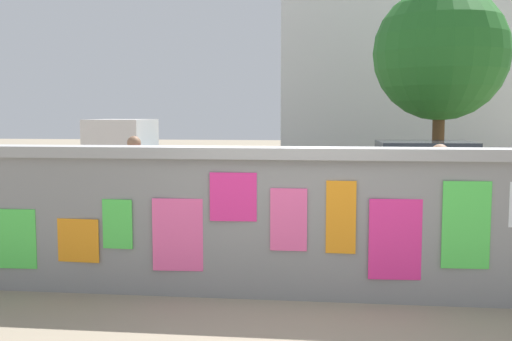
% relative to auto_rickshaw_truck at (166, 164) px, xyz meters
% --- Properties ---
extents(ground, '(60.00, 60.00, 0.00)m').
position_rel_auto_rickshaw_truck_xyz_m(ground, '(3.09, 1.82, -0.90)').
color(ground, gray).
extents(poster_wall, '(8.50, 0.42, 1.62)m').
position_rel_auto_rickshaw_truck_xyz_m(poster_wall, '(3.09, -6.18, -0.07)').
color(poster_wall, gray).
rests_on(poster_wall, ground).
extents(auto_rickshaw_truck, '(3.64, 1.59, 1.85)m').
position_rel_auto_rickshaw_truck_xyz_m(auto_rickshaw_truck, '(0.00, 0.00, 0.00)').
color(auto_rickshaw_truck, black).
rests_on(auto_rickshaw_truck, ground).
extents(car_parked, '(3.84, 1.80, 1.40)m').
position_rel_auto_rickshaw_truck_xyz_m(car_parked, '(5.60, 0.23, -0.17)').
color(car_parked, black).
rests_on(car_parked, ground).
extents(bicycle_near, '(1.71, 0.44, 0.95)m').
position_rel_auto_rickshaw_truck_xyz_m(bicycle_near, '(3.98, -3.01, -0.54)').
color(bicycle_near, black).
rests_on(bicycle_near, ground).
extents(bicycle_far, '(1.70, 0.44, 0.95)m').
position_rel_auto_rickshaw_truck_xyz_m(bicycle_far, '(1.19, -4.55, -0.54)').
color(bicycle_far, black).
rests_on(bicycle_far, ground).
extents(person_walking, '(0.43, 0.43, 1.62)m').
position_rel_auto_rickshaw_truck_xyz_m(person_walking, '(4.74, -5.28, 0.09)').
color(person_walking, '#3F994C').
rests_on(person_walking, ground).
extents(person_bystander, '(0.48, 0.48, 1.62)m').
position_rel_auto_rickshaw_truck_xyz_m(person_bystander, '(0.35, -3.23, 0.09)').
color(person_bystander, '#D83F72').
rests_on(person_bystander, ground).
extents(tree_roadside, '(3.48, 3.48, 5.27)m').
position_rel_auto_rickshaw_truck_xyz_m(tree_roadside, '(6.34, 3.73, 2.62)').
color(tree_roadside, brown).
rests_on(tree_roadside, ground).
extents(building_background, '(10.00, 7.24, 8.50)m').
position_rel_auto_rickshaw_truck_xyz_m(building_background, '(6.64, 12.42, 3.37)').
color(building_background, silver).
rests_on(building_background, ground).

